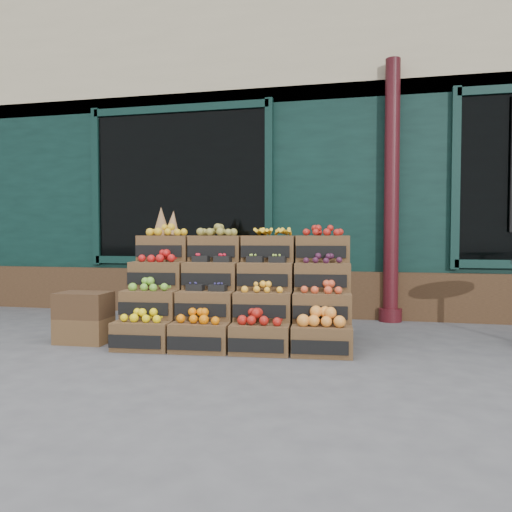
# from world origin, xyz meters

# --- Properties ---
(ground) EXTENTS (60.00, 60.00, 0.00)m
(ground) POSITION_xyz_m (0.00, 0.00, 0.00)
(ground) COLOR #4B4B4E
(ground) RESTS_ON ground
(shop_facade) EXTENTS (12.00, 6.24, 4.80)m
(shop_facade) POSITION_xyz_m (0.00, 5.11, 2.40)
(shop_facade) COLOR black
(shop_facade) RESTS_ON ground
(crate_display) EXTENTS (2.26, 1.23, 1.37)m
(crate_display) POSITION_xyz_m (-0.34, 0.50, 0.42)
(crate_display) COLOR #50371F
(crate_display) RESTS_ON ground
(spare_crates) EXTENTS (0.51, 0.36, 0.50)m
(spare_crates) POSITION_xyz_m (-1.81, 0.12, 0.25)
(spare_crates) COLOR #50371F
(spare_crates) RESTS_ON ground
(shopkeeper) EXTENTS (0.93, 0.78, 2.17)m
(shopkeeper) POSITION_xyz_m (-1.93, 2.65, 1.08)
(shopkeeper) COLOR #154A1D
(shopkeeper) RESTS_ON ground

